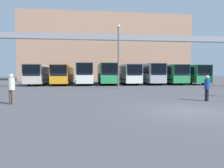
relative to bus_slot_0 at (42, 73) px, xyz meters
name	(u,v)px	position (x,y,z in m)	size (l,w,h in m)	color
ground_plane	(186,111)	(12.39, -24.55, -1.77)	(200.00, 200.00, 0.00)	#47474C
building_backdrop	(106,49)	(12.39, 21.81, 6.68)	(43.52, 12.00, 16.91)	tan
overhead_gantry	(126,43)	(12.39, -8.25, 3.96)	(33.81, 0.80, 6.71)	gray
bus_slot_0	(42,73)	(0.00, 0.00, 0.00)	(2.52, 11.73, 3.08)	beige
bus_slot_1	(64,74)	(3.54, -0.22, -0.02)	(2.47, 11.29, 3.04)	orange
bus_slot_2	(85,73)	(7.08, -0.33, 0.15)	(2.48, 11.08, 3.35)	silver
bus_slot_3	(107,73)	(10.62, -0.55, 0.13)	(2.61, 10.64, 3.31)	#268C4C
bus_slot_4	(127,73)	(14.16, 0.11, 0.06)	(2.45, 11.96, 3.18)	silver
bus_slot_5	(148,73)	(17.71, -0.68, 0.12)	(2.52, 10.38, 3.30)	#999EA5
bus_slot_6	(166,73)	(21.25, 0.24, 0.04)	(2.60, 12.22, 3.13)	#268C4C
bus_slot_7	(188,73)	(24.79, -0.77, 0.01)	(2.56, 10.19, 3.09)	#268C4C
pedestrian_near_left	(12,88)	(3.15, -21.36, -0.82)	(0.37, 0.37, 1.80)	brown
pedestrian_mid_right	(207,87)	(15.44, -21.35, -0.87)	(0.35, 0.35, 1.69)	black
lamp_post	(118,54)	(11.15, -10.36, 2.33)	(0.36, 0.36, 7.49)	#595B60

